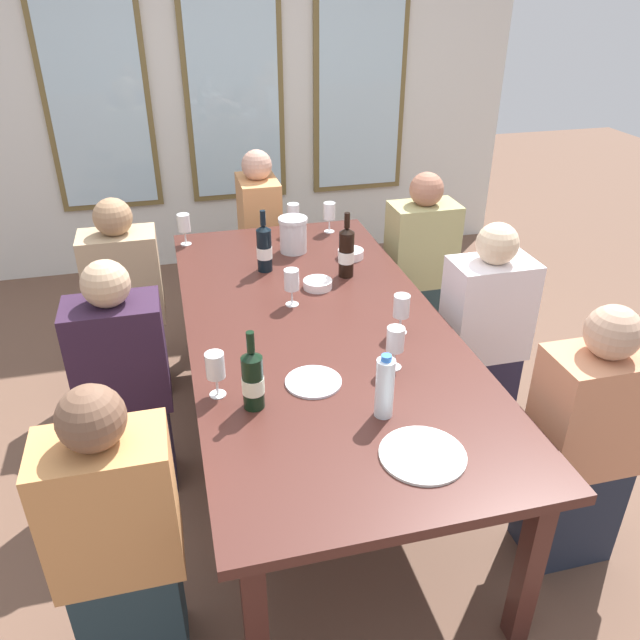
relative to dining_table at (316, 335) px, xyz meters
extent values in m
plane|color=brown|center=(0.00, 0.00, -0.68)|extent=(12.00, 12.00, 0.00)
cube|color=silver|center=(0.00, 2.52, 0.77)|extent=(4.30, 0.06, 2.90)
cube|color=brown|center=(-0.95, 2.48, 0.77)|extent=(0.72, 0.03, 1.88)
cube|color=silver|center=(-0.95, 2.46, 0.77)|extent=(0.64, 0.01, 1.80)
cube|color=brown|center=(0.00, 2.48, 0.77)|extent=(0.72, 0.03, 1.88)
cube|color=silver|center=(0.00, 2.46, 0.77)|extent=(0.64, 0.01, 1.80)
cube|color=brown|center=(0.95, 2.48, 0.77)|extent=(0.72, 0.03, 1.88)
cube|color=silver|center=(0.95, 2.46, 0.77)|extent=(0.64, 0.01, 1.80)
cube|color=#46221C|center=(0.00, 0.00, 0.04)|extent=(1.10, 2.38, 0.04)
cube|color=#46221C|center=(-0.46, -1.09, -0.33)|extent=(0.07, 0.07, 0.70)
cube|color=#46221C|center=(0.46, -1.09, -0.33)|extent=(0.07, 0.07, 0.70)
cube|color=#46221C|center=(-0.46, 1.09, -0.33)|extent=(0.07, 0.07, 0.70)
cube|color=#46221C|center=(0.46, 1.09, -0.33)|extent=(0.07, 0.07, 0.70)
cylinder|color=white|center=(-0.12, -0.44, 0.07)|extent=(0.21, 0.21, 0.01)
cylinder|color=white|center=(0.12, -0.91, 0.07)|extent=(0.28, 0.28, 0.01)
cylinder|color=silver|center=(0.07, 0.79, 0.15)|extent=(0.14, 0.14, 0.17)
cylinder|color=silver|center=(0.07, 0.79, 0.24)|extent=(0.16, 0.16, 0.02)
cylinder|color=black|center=(0.26, 0.43, 0.18)|extent=(0.07, 0.07, 0.23)
cone|color=black|center=(0.26, 0.43, 0.30)|extent=(0.07, 0.07, 0.02)
cylinder|color=black|center=(0.26, 0.43, 0.35)|extent=(0.03, 0.03, 0.08)
cylinder|color=white|center=(0.26, 0.43, 0.17)|extent=(0.08, 0.08, 0.06)
cylinder|color=black|center=(-0.35, -0.52, 0.16)|extent=(0.07, 0.07, 0.20)
cone|color=black|center=(-0.35, -0.52, 0.28)|extent=(0.07, 0.07, 0.02)
cylinder|color=black|center=(-0.35, -0.52, 0.32)|extent=(0.03, 0.03, 0.08)
cylinder|color=white|center=(-0.35, -0.52, 0.15)|extent=(0.08, 0.08, 0.06)
cylinder|color=black|center=(-0.12, 0.59, 0.17)|extent=(0.08, 0.07, 0.22)
cone|color=black|center=(-0.12, 0.59, 0.29)|extent=(0.08, 0.07, 0.02)
cylinder|color=black|center=(-0.12, 0.59, 0.34)|extent=(0.03, 0.03, 0.08)
cylinder|color=white|center=(-0.12, 0.59, 0.16)|extent=(0.08, 0.08, 0.06)
cylinder|color=white|center=(0.09, 0.33, 0.08)|extent=(0.14, 0.14, 0.04)
cylinder|color=white|center=(0.34, 0.63, 0.09)|extent=(0.14, 0.14, 0.05)
cylinder|color=white|center=(0.07, -0.68, 0.17)|extent=(0.06, 0.06, 0.22)
cylinder|color=blue|center=(0.07, -0.68, 0.29)|extent=(0.04, 0.04, 0.02)
cylinder|color=white|center=(-0.49, 1.04, 0.06)|extent=(0.06, 0.06, 0.00)
cylinder|color=white|center=(-0.49, 1.04, 0.10)|extent=(0.01, 0.01, 0.07)
cylinder|color=white|center=(-0.49, 1.04, 0.19)|extent=(0.07, 0.07, 0.09)
cylinder|color=maroon|center=(-0.49, 1.04, 0.16)|extent=(0.06, 0.06, 0.04)
cylinder|color=white|center=(0.13, 1.06, 0.06)|extent=(0.06, 0.06, 0.00)
cylinder|color=white|center=(0.13, 1.06, 0.10)|extent=(0.01, 0.01, 0.07)
cylinder|color=white|center=(0.13, 1.06, 0.19)|extent=(0.07, 0.07, 0.09)
cylinder|color=white|center=(-0.47, -0.43, 0.06)|extent=(0.06, 0.06, 0.00)
cylinder|color=white|center=(-0.47, -0.43, 0.10)|extent=(0.01, 0.01, 0.07)
cylinder|color=white|center=(-0.47, -0.43, 0.19)|extent=(0.07, 0.07, 0.09)
cylinder|color=white|center=(-0.07, 0.19, 0.06)|extent=(0.06, 0.06, 0.00)
cylinder|color=white|center=(-0.07, 0.19, 0.10)|extent=(0.01, 0.01, 0.07)
cylinder|color=white|center=(-0.07, 0.19, 0.19)|extent=(0.07, 0.07, 0.09)
cylinder|color=white|center=(0.32, -0.17, 0.06)|extent=(0.06, 0.06, 0.00)
cylinder|color=white|center=(0.32, -0.17, 0.10)|extent=(0.01, 0.01, 0.07)
cylinder|color=white|center=(0.32, -0.17, 0.19)|extent=(0.07, 0.07, 0.09)
cylinder|color=#590C19|center=(0.32, -0.17, 0.16)|extent=(0.06, 0.06, 0.03)
cylinder|color=white|center=(0.21, -0.41, 0.06)|extent=(0.06, 0.06, 0.00)
cylinder|color=white|center=(0.21, -0.41, 0.10)|extent=(0.01, 0.01, 0.07)
cylinder|color=white|center=(0.21, -0.41, 0.19)|extent=(0.07, 0.07, 0.09)
cylinder|color=beige|center=(0.21, -0.41, 0.16)|extent=(0.06, 0.06, 0.04)
cylinder|color=white|center=(0.33, 1.03, 0.06)|extent=(0.06, 0.06, 0.00)
cylinder|color=white|center=(0.33, 1.03, 0.10)|extent=(0.01, 0.01, 0.07)
cylinder|color=white|center=(0.33, 1.03, 0.19)|extent=(0.07, 0.07, 0.09)
cylinder|color=maroon|center=(0.33, 1.03, 0.16)|extent=(0.06, 0.06, 0.03)
cube|color=#322741|center=(-0.83, 0.02, -0.45)|extent=(0.32, 0.24, 0.45)
cube|color=#2F1C32|center=(-0.83, 0.02, 0.01)|extent=(0.38, 0.24, 0.48)
sphere|color=tan|center=(-0.83, 0.02, 0.34)|extent=(0.19, 0.19, 0.19)
cube|color=#242137|center=(0.83, 0.02, -0.45)|extent=(0.32, 0.24, 0.45)
cube|color=white|center=(0.83, 0.02, 0.01)|extent=(0.38, 0.24, 0.48)
sphere|color=beige|center=(0.83, 0.02, 0.34)|extent=(0.19, 0.19, 0.19)
cube|color=#2F2531|center=(-0.83, 0.79, -0.45)|extent=(0.32, 0.24, 0.45)
cube|color=tan|center=(-0.83, 0.79, 0.01)|extent=(0.38, 0.24, 0.48)
sphere|color=#9E7755|center=(-0.83, 0.79, 0.34)|extent=(0.19, 0.19, 0.19)
cube|color=#27393A|center=(0.83, 0.83, -0.45)|extent=(0.32, 0.24, 0.45)
cube|color=tan|center=(0.83, 0.83, 0.01)|extent=(0.38, 0.24, 0.48)
sphere|color=#A56A53|center=(0.83, 0.83, 0.34)|extent=(0.19, 0.19, 0.19)
cube|color=#24363E|center=(-0.83, -0.84, -0.45)|extent=(0.32, 0.24, 0.45)
cube|color=tan|center=(-0.83, -0.84, 0.01)|extent=(0.38, 0.24, 0.48)
sphere|color=brown|center=(-0.83, -0.84, 0.34)|extent=(0.19, 0.19, 0.19)
cube|color=#212737|center=(0.83, -0.78, -0.45)|extent=(0.32, 0.24, 0.45)
cube|color=tan|center=(0.83, -0.78, 0.01)|extent=(0.38, 0.24, 0.48)
sphere|color=tan|center=(0.83, -0.78, 0.34)|extent=(0.19, 0.19, 0.19)
cube|color=#2A312D|center=(0.00, 1.54, -0.45)|extent=(0.24, 0.32, 0.45)
cube|color=tan|center=(0.00, 1.54, 0.01)|extent=(0.24, 0.38, 0.48)
sphere|color=tan|center=(0.00, 1.54, 0.34)|extent=(0.19, 0.19, 0.19)
camera|label=1|loc=(-0.56, -2.30, 1.40)|focal=35.28mm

